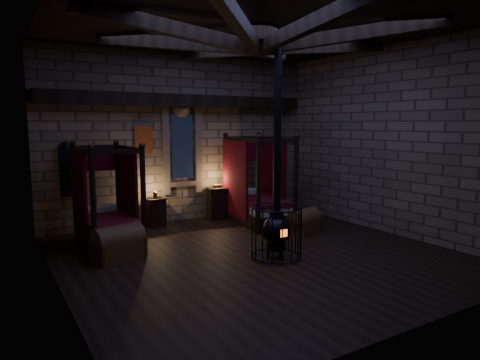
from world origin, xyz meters
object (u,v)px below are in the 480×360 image
bed_left (107,221)px  stove (276,226)px  bed_right (257,202)px  trunk_left (118,244)px  trunk_right (304,222)px

bed_left → stove: size_ratio=0.50×
bed_right → trunk_left: size_ratio=2.23×
bed_left → bed_right: 3.74m
trunk_left → stove: bearing=-41.2°
trunk_right → trunk_left: bearing=159.4°
bed_left → trunk_left: bed_left is taller
bed_right → trunk_right: bed_right is taller
trunk_left → trunk_right: trunk_left is taller
bed_left → stove: (2.46, -2.50, 0.10)m
bed_left → stove: stove is taller
bed_left → bed_right: bearing=2.1°
trunk_left → stove: (2.54, -1.42, 0.31)m
bed_right → trunk_right: bearing=-69.4°
bed_left → trunk_left: (-0.08, -1.08, -0.21)m
trunk_left → trunk_right: bearing=-15.7°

